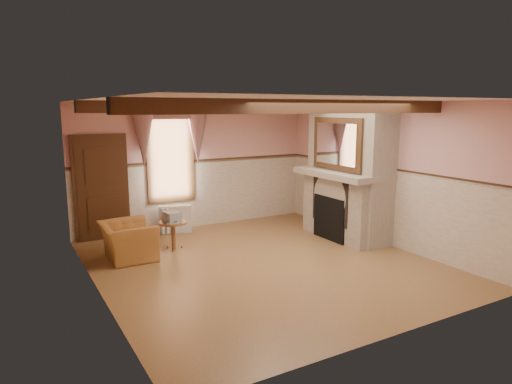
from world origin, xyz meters
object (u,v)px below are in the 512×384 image
bowl (336,167)px  mantel_clock (319,162)px  side_table (173,235)px  oil_lamp (331,162)px  radiator (175,219)px  armchair (128,241)px

bowl → mantel_clock: bearing=90.0°
side_table → bowl: size_ratio=1.59×
bowl → mantel_clock: mantel_clock is taller
bowl → oil_lamp: (0.00, 0.18, 0.10)m
radiator → oil_lamp: bearing=-11.0°
oil_lamp → side_table: bearing=170.2°
armchair → bowl: 4.42m
mantel_clock → oil_lamp: 0.42m
armchair → bowl: bowl is taller
mantel_clock → side_table: bearing=177.3°
radiator → oil_lamp: (2.88, -1.72, 1.26)m
side_table → oil_lamp: bearing=-9.8°
radiator → oil_lamp: 3.58m
armchair → bowl: bearing=-97.5°
oil_lamp → bowl: bearing=-90.0°
mantel_clock → oil_lamp: size_ratio=0.86×
radiator → oil_lamp: size_ratio=2.50×
armchair → side_table: 0.91m
bowl → oil_lamp: size_ratio=1.24×
mantel_clock → radiator: bearing=155.8°
radiator → bowl: 3.64m
side_table → radiator: (0.45, 1.14, 0.02)m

